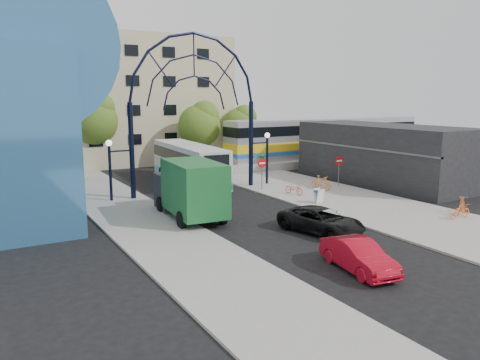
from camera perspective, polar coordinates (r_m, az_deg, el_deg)
ground at (r=25.02m, az=8.39°, el=-7.11°), size 120.00×120.00×0.00m
sidewalk_east at (r=33.08m, az=14.95°, el=-3.00°), size 8.00×56.00×0.12m
plaza_west at (r=27.04m, az=-10.74°, el=-5.74°), size 5.00×50.00×0.12m
gateway_arch at (r=35.92m, az=-5.59°, el=11.96°), size 13.64×0.44×12.10m
stop_sign at (r=36.85m, az=2.70°, el=1.71°), size 0.80×0.07×2.50m
do_not_enter_sign at (r=39.04m, az=11.98°, el=1.95°), size 0.76×0.07×2.48m
street_name_sign at (r=37.55m, az=2.71°, el=2.08°), size 0.70×0.70×2.80m
sandwich_board at (r=32.76m, az=9.59°, el=-1.70°), size 0.55×0.61×0.99m
commercial_block_east at (r=42.48m, az=17.02°, el=3.08°), size 6.00×16.00×5.00m
apartment_block at (r=56.22m, az=-12.76°, el=9.48°), size 20.00×12.10×14.00m
train_platform at (r=54.07m, az=10.49°, el=2.52°), size 32.00×5.00×0.80m
train_car at (r=53.81m, az=10.58°, el=5.16°), size 25.10×3.05×4.20m
tree_north_a at (r=49.37m, az=-4.84°, el=6.86°), size 4.48×4.48×7.00m
tree_north_b at (r=49.84m, az=-17.40°, el=7.23°), size 5.12×5.12×8.00m
tree_north_c at (r=53.96m, az=0.05°, el=6.81°), size 4.16×4.16×6.50m
city_bus at (r=40.41m, az=-6.25°, el=2.06°), size 3.58×12.36×3.35m
green_truck at (r=28.73m, az=-6.24°, el=-1.12°), size 3.25×7.33×3.60m
black_suv at (r=26.01m, az=9.87°, el=-4.90°), size 3.37×5.36×1.38m
red_sedan at (r=20.82m, az=14.22°, el=-8.92°), size 2.05×4.28×1.35m
bike_near_a at (r=35.42m, az=6.60°, el=-1.05°), size 0.95×1.74×0.87m
bike_near_b at (r=37.57m, az=9.88°, el=-0.31°), size 1.04×1.90×1.10m
bike_far_a at (r=31.15m, az=25.23°, el=-3.47°), size 1.72×0.65×0.90m
bike_far_b at (r=32.47m, az=25.41°, el=-2.81°), size 1.84×1.20×1.07m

